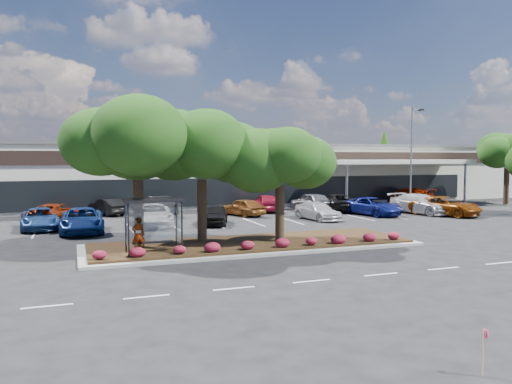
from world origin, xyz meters
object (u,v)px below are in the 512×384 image
object	(u,v)px
car_0	(40,219)
light_pole	(412,166)
survey_stake	(484,347)
car_1	(82,220)

from	to	relation	value
car_0	light_pole	bearing A→B (deg)	-2.65
light_pole	survey_stake	xyz separation A→B (m)	(-20.10, -28.73, -3.43)
car_0	car_1	world-z (taller)	car_1
survey_stake	light_pole	bearing A→B (deg)	55.03
survey_stake	car_1	xyz separation A→B (m)	(-7.96, 25.50, 0.12)
car_0	car_1	xyz separation A→B (m)	(2.64, -2.51, 0.08)
survey_stake	car_1	world-z (taller)	car_1
survey_stake	car_0	size ratio (longest dim) A/B	0.20
car_1	light_pole	bearing A→B (deg)	7.96
light_pole	car_0	world-z (taller)	light_pole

